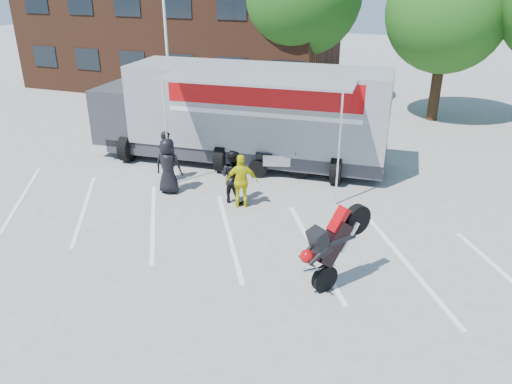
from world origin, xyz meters
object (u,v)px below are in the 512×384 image
Objects in this scene: flagpole at (169,11)px; tree_mid at (447,12)px; transporter_truck at (245,162)px; spectator_leather_a at (168,166)px; spectator_hivis at (242,181)px; parked_motorcycle at (278,178)px; stunt_bike_rider at (346,281)px; spectator_leather_b at (167,156)px; spectator_leather_c at (233,176)px.

flagpole is 1.04× the size of tree_mid.
flagpole is 7.87m from transporter_truck.
spectator_leather_a reaches higher than transporter_truck.
spectator_hivis is at bearing 169.31° from spectator_leather_a.
stunt_bike_rider is at bearing -164.15° from parked_motorcycle.
transporter_truck is 8.29m from stunt_bike_rider.
spectator_leather_b is 1.05× the size of spectator_hivis.
flagpole is at bearing -42.18° from spectator_leather_c.
stunt_bike_rider is at bearing -55.92° from transporter_truck.
flagpole is 4.38× the size of spectator_leather_a.
stunt_bike_rider is 1.28× the size of spectator_hivis.
flagpole is 4.73× the size of spectator_leather_c.
spectator_leather_b reaches higher than spectator_hivis.
transporter_truck is (4.83, -3.61, -5.05)m from flagpole.
stunt_bike_rider is (5.08, -6.55, 0.00)m from transporter_truck.
spectator_leather_b reaches higher than spectator_leather_c.
transporter_truck is 3.78m from spectator_leather_a.
spectator_leather_a is 2.21m from spectator_leather_c.
transporter_truck is 3.25m from spectator_leather_b.
flagpole reaches higher than spectator_hivis.
tree_mid is 14.86m from spectator_leather_a.
spectator_hivis is (2.61, -0.22, -0.07)m from spectator_leather_a.
spectator_hivis is (-3.78, 2.90, 0.84)m from stunt_bike_rider.
parked_motorcycle is 3.91m from spectator_leather_a.
flagpole is 4.76× the size of spectator_hivis.
spectator_leather_a is 2.62m from spectator_hivis.
flagpole is 9.47m from parked_motorcycle.
spectator_hivis reaches higher than stunt_bike_rider.
spectator_leather_b is at bearing -126.61° from tree_mid.
parked_motorcycle is 1.19× the size of spectator_leather_a.
flagpole is 7.99m from spectator_leather_b.
spectator_hivis is at bearing 155.68° from spectator_leather_c.
spectator_leather_a is 1.03× the size of spectator_leather_b.
spectator_leather_b is at bearing -64.75° from spectator_leather_a.
spectator_hivis reaches higher than parked_motorcycle.
tree_mid is 3.56× the size of stunt_bike_rider.
spectator_leather_c is at bearing 168.65° from spectator_leather_b.
spectator_leather_a reaches higher than spectator_leather_b.
spectator_hivis is at bearing 166.50° from spectator_leather_b.
transporter_truck reaches higher than parked_motorcycle.
spectator_leather_a is at bearing -122.66° from tree_mid.
transporter_truck is at bearing -116.82° from spectator_leather_a.
tree_mid reaches higher than spectator_leather_b.
stunt_bike_rider is 1.27× the size of spectator_leather_c.
flagpole is 15.07m from stunt_bike_rider.
spectator_leather_c is (-4.18, 3.16, 0.85)m from stunt_bike_rider.
spectator_leather_a reaches higher than stunt_bike_rider.
flagpole is at bearing -156.03° from tree_mid.
transporter_truck is at bearing -93.14° from spectator_hivis.
spectator_leather_c is at bearing -114.65° from tree_mid.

